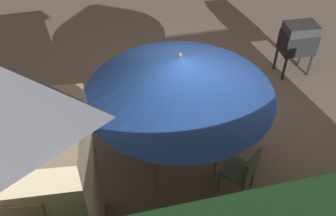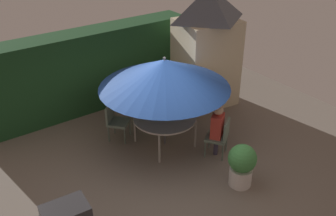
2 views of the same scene
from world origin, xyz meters
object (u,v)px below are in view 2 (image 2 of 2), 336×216
Objects in this scene: patio_table at (165,119)px; patio_umbrella at (165,73)px; garden_shed at (206,46)px; chair_near_shed at (220,135)px; chair_far_side at (115,119)px; potted_plant_by_shed at (242,164)px; person_in_red at (217,125)px.

patio_table is 0.50× the size of patio_umbrella.
garden_shed reaches higher than chair_near_shed.
garden_shed is 2.64m from patio_table.
potted_plant_by_shed is (1.20, -2.97, -0.02)m from chair_far_side.
patio_umbrella is at bearing -48.56° from chair_far_side.
patio_umbrella is at bearing 125.03° from chair_near_shed.
chair_far_side reaches higher than patio_table.
patio_umbrella is at bearing -152.58° from garden_shed.
chair_near_shed is at bearing -123.01° from garden_shed.
patio_table is 1.15× the size of person_in_red.
potted_plant_by_shed reaches higher than patio_table.
potted_plant_by_shed reaches higher than chair_far_side.
patio_umbrella reaches higher than patio_table.
patio_table is (-2.18, -1.13, -0.95)m from garden_shed.
garden_shed reaches higher than patio_umbrella.
chair_near_shed is (0.75, -1.07, -0.17)m from patio_table.
patio_table is 1.23m from person_in_red.
potted_plant_by_shed is at bearing -105.63° from person_in_red.
patio_table is 1.32m from chair_near_shed.
patio_table is 1.61× the size of chair_near_shed.
patio_table is at bearing 125.03° from person_in_red.
garden_shed is at bearing 4.38° from chair_far_side.
patio_table is 1.13m from patio_umbrella.
person_in_red reaches higher than patio_table.
person_in_red reaches higher than potted_plant_by_shed.
garden_shed is 2.74m from person_in_red.
patio_table is 1.22m from chair_far_side.
person_in_red is (0.70, -1.00, -1.04)m from patio_umbrella.
potted_plant_by_shed is (-1.78, -3.20, -1.14)m from garden_shed.
patio_table is at bearing -152.58° from garden_shed.
patio_umbrella is 1.61m from person_in_red.
chair_far_side is at bearing 112.05° from potted_plant_by_shed.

